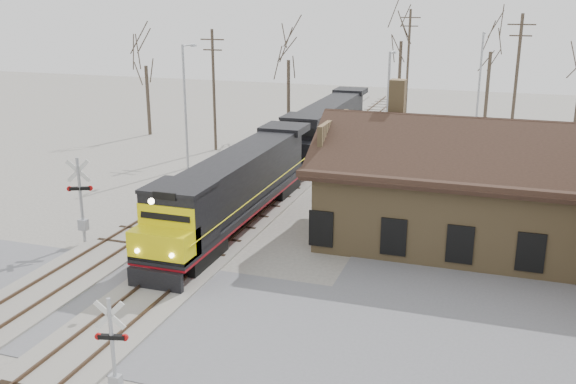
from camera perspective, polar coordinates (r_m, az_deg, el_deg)
name	(u,v)px	position (r m, az deg, el deg)	size (l,w,h in m)	color
ground	(135,309)	(26.81, -13.48, -10.07)	(140.00, 140.00, 0.00)	#A19B91
road	(135,309)	(26.81, -13.49, -10.04)	(60.00, 9.00, 0.03)	slate
track_main	(265,200)	(39.30, -2.02, -0.76)	(3.40, 90.00, 0.24)	#A19B91
track_siding	(199,194)	(41.03, -7.92, -0.15)	(3.40, 90.00, 0.24)	#A19B91
depot	(467,196)	(33.46, 15.65, -0.34)	(15.20, 9.31, 7.90)	olive
locomotive_lead	(234,189)	(34.52, -4.79, 0.29)	(2.74, 18.36, 4.07)	black
locomotive_trailing	(326,126)	(51.68, 3.40, 5.87)	(2.74, 18.36, 3.85)	black
crossbuck_near	(113,355)	(20.40, -15.27, -13.83)	(1.01, 0.34, 3.59)	#A5A8AD
crossbuck_far	(81,205)	(33.59, -17.89, -1.07)	(1.20, 0.58, 4.48)	#A5A8AD
streetlight_a	(186,100)	(46.80, -9.06, 8.07)	(0.25, 2.04, 8.88)	#A5A8AD
streetlight_b	(388,105)	(46.05, 8.89, 7.66)	(0.25, 2.04, 8.45)	#A5A8AD
streetlight_c	(480,81)	(58.02, 16.66, 9.43)	(0.25, 2.04, 9.26)	#A5A8AD
utility_pole_a	(214,88)	(52.35, -6.61, 9.16)	(2.00, 0.24, 9.66)	#382D23
utility_pole_b	(408,64)	(65.51, 10.61, 11.10)	(2.00, 0.24, 10.98)	#382D23
utility_pole_c	(516,85)	(51.72, 19.58, 8.93)	(2.00, 0.24, 10.91)	#382D23
tree_a	(145,54)	(59.32, -12.58, 11.87)	(4.14, 4.14, 10.15)	#382D23
tree_b	(288,48)	(58.77, 0.04, 12.71)	(4.43, 4.43, 10.84)	#382D23
tree_c	(402,28)	(66.11, 10.09, 14.20)	(5.27, 5.27, 12.91)	#382D23
tree_d	(492,38)	(62.83, 17.67, 12.89)	(4.85, 4.85, 11.88)	#382D23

